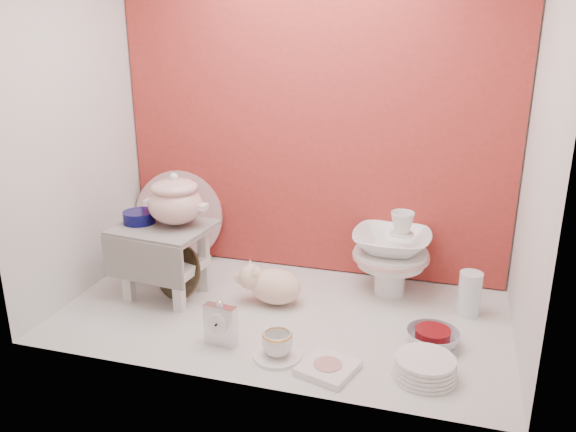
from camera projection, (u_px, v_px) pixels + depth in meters
name	position (u px, v px, depth m)	size (l,w,h in m)	color
ground	(282.00, 314.00, 2.39)	(1.80, 1.80, 0.00)	silver
niche_shell	(295.00, 78.00, 2.25)	(1.86, 1.03, 1.53)	#AF322B
step_stool	(166.00, 261.00, 2.50)	(0.38, 0.33, 0.32)	silver
soup_tureen	(175.00, 199.00, 2.42)	(0.27, 0.27, 0.23)	white
cobalt_bowl	(139.00, 217.00, 2.48)	(0.14, 0.14, 0.05)	#090A46
floral_platter	(179.00, 216.00, 2.89)	(0.45, 0.10, 0.44)	silver
blue_white_vase	(148.00, 245.00, 2.79)	(0.23, 0.23, 0.24)	silver
lacquer_tray	(178.00, 271.00, 2.50)	(0.24, 0.09, 0.23)	black
mantel_clock	(221.00, 323.00, 2.14)	(0.12, 0.04, 0.18)	silver
plush_pig	(276.00, 286.00, 2.45)	(0.28, 0.19, 0.17)	beige
teacup_saucer	(277.00, 356.00, 2.08)	(0.17, 0.17, 0.01)	white
gold_rim_teacup	(277.00, 344.00, 2.06)	(0.11, 0.11, 0.09)	white
lattice_dish	(328.00, 368.00, 2.00)	(0.18, 0.18, 0.02)	white
dinner_plate_stack	(425.00, 367.00, 1.96)	(0.22, 0.22, 0.07)	white
crystal_bowl	(432.00, 338.00, 2.15)	(0.19, 0.19, 0.06)	silver
clear_glass_vase	(470.00, 294.00, 2.35)	(0.09, 0.09, 0.19)	silver
porcelain_tower	(391.00, 252.00, 2.51)	(0.34, 0.34, 0.38)	white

